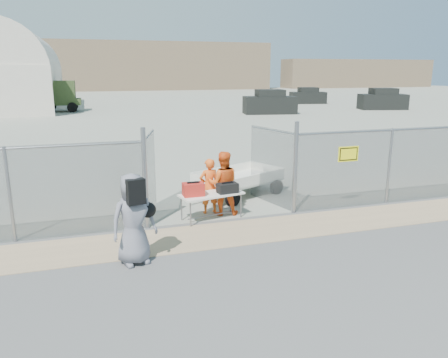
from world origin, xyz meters
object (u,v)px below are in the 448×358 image
object	(u,v)px
folding_table	(211,206)
security_worker_right	(223,183)
utility_trailer	(238,182)
security_worker_left	(209,186)
visitor	(133,219)

from	to	relation	value
folding_table	security_worker_right	size ratio (longest dim) A/B	0.95
utility_trailer	security_worker_right	bearing A→B (deg)	-145.94
folding_table	security_worker_right	bearing A→B (deg)	24.54
folding_table	utility_trailer	world-z (taller)	utility_trailer
folding_table	security_worker_right	distance (m)	0.72
security_worker_left	visitor	distance (m)	3.47
security_worker_left	security_worker_right	bearing A→B (deg)	141.91
visitor	folding_table	bearing A→B (deg)	29.82
security_worker_left	utility_trailer	bearing A→B (deg)	-138.82
security_worker_right	visitor	distance (m)	3.54
security_worker_left	visitor	xyz separation A→B (m)	(-2.28, -2.61, 0.17)
visitor	utility_trailer	bearing A→B (deg)	34.38
folding_table	security_worker_right	xyz separation A→B (m)	(0.41, 0.30, 0.52)
folding_table	utility_trailer	bearing A→B (deg)	42.01
utility_trailer	visitor	bearing A→B (deg)	-156.12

